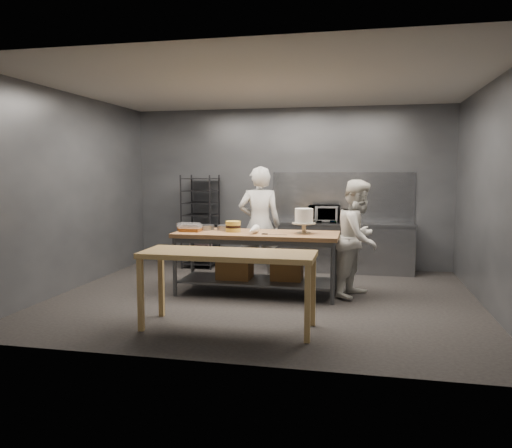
{
  "coord_description": "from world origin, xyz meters",
  "views": [
    {
      "loc": [
        1.35,
        -6.91,
        1.82
      ],
      "look_at": [
        -0.15,
        0.18,
        1.05
      ],
      "focal_mm": 35.0,
      "sensor_mm": 36.0,
      "label": 1
    }
  ],
  "objects_px": {
    "frosted_cake_stand": "(304,218)",
    "microwave": "(324,214)",
    "chef_right": "(358,238)",
    "near_counter": "(228,259)",
    "work_table": "(257,255)",
    "layer_cake": "(233,226)",
    "chef_behind": "(260,224)",
    "speed_rack": "(201,222)"
  },
  "relations": [
    {
      "from": "near_counter",
      "to": "microwave",
      "type": "height_order",
      "value": "microwave"
    },
    {
      "from": "speed_rack",
      "to": "chef_right",
      "type": "xyz_separation_m",
      "value": [
        2.96,
        -1.69,
        -0.01
      ]
    },
    {
      "from": "chef_right",
      "to": "microwave",
      "type": "height_order",
      "value": "chef_right"
    },
    {
      "from": "work_table",
      "to": "frosted_cake_stand",
      "type": "height_order",
      "value": "frosted_cake_stand"
    },
    {
      "from": "microwave",
      "to": "chef_right",
      "type": "bearing_deg",
      "value": -70.47
    },
    {
      "from": "near_counter",
      "to": "chef_right",
      "type": "relative_size",
      "value": 1.18
    },
    {
      "from": "work_table",
      "to": "microwave",
      "type": "height_order",
      "value": "microwave"
    },
    {
      "from": "chef_behind",
      "to": "near_counter",
      "type": "bearing_deg",
      "value": 83.94
    },
    {
      "from": "work_table",
      "to": "chef_right",
      "type": "xyz_separation_m",
      "value": [
        1.48,
        0.16,
        0.28
      ]
    },
    {
      "from": "chef_right",
      "to": "layer_cake",
      "type": "xyz_separation_m",
      "value": [
        -1.83,
        -0.18,
        0.15
      ]
    },
    {
      "from": "speed_rack",
      "to": "layer_cake",
      "type": "bearing_deg",
      "value": -58.97
    },
    {
      "from": "layer_cake",
      "to": "chef_behind",
      "type": "bearing_deg",
      "value": 74.33
    },
    {
      "from": "near_counter",
      "to": "frosted_cake_stand",
      "type": "relative_size",
      "value": 5.49
    },
    {
      "from": "microwave",
      "to": "layer_cake",
      "type": "xyz_separation_m",
      "value": [
        -1.2,
        -1.95,
        -0.05
      ]
    },
    {
      "from": "chef_behind",
      "to": "microwave",
      "type": "distance_m",
      "value": 1.49
    },
    {
      "from": "chef_right",
      "to": "work_table",
      "type": "bearing_deg",
      "value": 117.88
    },
    {
      "from": "chef_right",
      "to": "microwave",
      "type": "xyz_separation_m",
      "value": [
        -0.63,
        1.77,
        0.2
      ]
    },
    {
      "from": "frosted_cake_stand",
      "to": "microwave",
      "type": "bearing_deg",
      "value": 85.66
    },
    {
      "from": "near_counter",
      "to": "chef_right",
      "type": "distance_m",
      "value": 2.36
    },
    {
      "from": "work_table",
      "to": "speed_rack",
      "type": "relative_size",
      "value": 1.37
    },
    {
      "from": "work_table",
      "to": "near_counter",
      "type": "distance_m",
      "value": 1.72
    },
    {
      "from": "microwave",
      "to": "layer_cake",
      "type": "distance_m",
      "value": 2.29
    },
    {
      "from": "chef_behind",
      "to": "frosted_cake_stand",
      "type": "xyz_separation_m",
      "value": [
        0.82,
        -0.82,
        0.2
      ]
    },
    {
      "from": "chef_right",
      "to": "microwave",
      "type": "bearing_deg",
      "value": 41.29
    },
    {
      "from": "chef_behind",
      "to": "chef_right",
      "type": "bearing_deg",
      "value": 148.49
    },
    {
      "from": "microwave",
      "to": "work_table",
      "type": "bearing_deg",
      "value": -113.7
    },
    {
      "from": "near_counter",
      "to": "microwave",
      "type": "relative_size",
      "value": 3.69
    },
    {
      "from": "speed_rack",
      "to": "frosted_cake_stand",
      "type": "relative_size",
      "value": 4.81
    },
    {
      "from": "chef_right",
      "to": "frosted_cake_stand",
      "type": "distance_m",
      "value": 0.85
    },
    {
      "from": "speed_rack",
      "to": "chef_right",
      "type": "height_order",
      "value": "speed_rack"
    },
    {
      "from": "work_table",
      "to": "chef_right",
      "type": "distance_m",
      "value": 1.51
    },
    {
      "from": "speed_rack",
      "to": "microwave",
      "type": "bearing_deg",
      "value": 1.97
    },
    {
      "from": "frosted_cake_stand",
      "to": "chef_right",
      "type": "bearing_deg",
      "value": 12.13
    },
    {
      "from": "speed_rack",
      "to": "microwave",
      "type": "height_order",
      "value": "speed_rack"
    },
    {
      "from": "near_counter",
      "to": "microwave",
      "type": "bearing_deg",
      "value": 77.21
    },
    {
      "from": "chef_right",
      "to": "layer_cake",
      "type": "height_order",
      "value": "chef_right"
    },
    {
      "from": "near_counter",
      "to": "chef_right",
      "type": "height_order",
      "value": "chef_right"
    },
    {
      "from": "frosted_cake_stand",
      "to": "layer_cake",
      "type": "relative_size",
      "value": 1.64
    },
    {
      "from": "work_table",
      "to": "microwave",
      "type": "relative_size",
      "value": 4.43
    },
    {
      "from": "chef_behind",
      "to": "frosted_cake_stand",
      "type": "height_order",
      "value": "chef_behind"
    },
    {
      "from": "near_counter",
      "to": "frosted_cake_stand",
      "type": "distance_m",
      "value": 1.86
    },
    {
      "from": "near_counter",
      "to": "speed_rack",
      "type": "bearing_deg",
      "value": 112.89
    }
  ]
}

